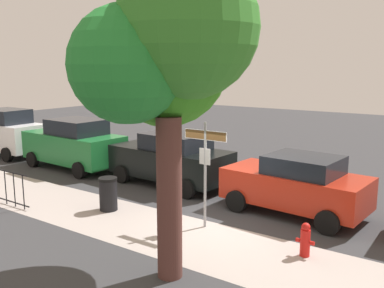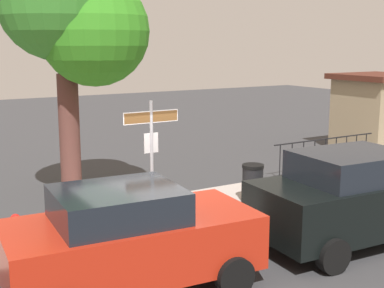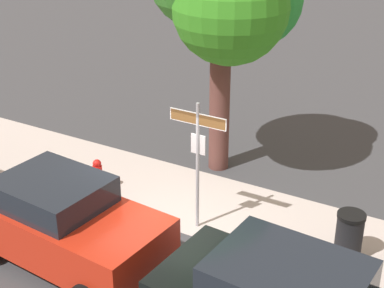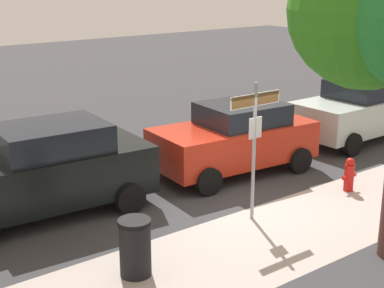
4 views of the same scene
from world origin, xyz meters
TOP-DOWN VIEW (x-y plane):
  - ground_plane at (0.00, 0.00)m, footprint 60.00×60.00m
  - sidewalk_strip at (2.00, 1.30)m, footprint 24.00×2.60m
  - street_sign at (0.33, 0.40)m, footprint 1.25×0.07m
  - shade_tree at (-0.36, 2.85)m, footprint 3.38×3.42m
  - car_red at (-1.24, -1.93)m, footprint 4.14×2.29m
  - car_black at (3.55, -2.33)m, footprint 4.56×2.30m
  - car_green at (8.35, -2.02)m, footprint 4.65×2.27m
  - car_white at (13.16, -1.94)m, footprint 4.22×1.97m
  - fire_hydrant at (-2.47, 0.60)m, footprint 0.42×0.22m
  - trash_bin at (3.39, 0.90)m, footprint 0.55×0.55m

SIDE VIEW (x-z plane):
  - ground_plane at x=0.00m, z-range 0.00..0.00m
  - sidewalk_strip at x=2.00m, z-range 0.00..0.00m
  - fire_hydrant at x=-2.47m, z-range -0.01..0.77m
  - trash_bin at x=3.39m, z-range 0.00..0.98m
  - car_red at x=-1.24m, z-range 0.02..1.74m
  - car_black at x=3.55m, z-range 0.01..1.88m
  - car_green at x=8.35m, z-range 0.00..2.05m
  - car_white at x=13.16m, z-range -0.02..2.18m
  - street_sign at x=0.33m, z-range 0.51..3.30m
  - shade_tree at x=-0.36m, z-range 1.33..7.58m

